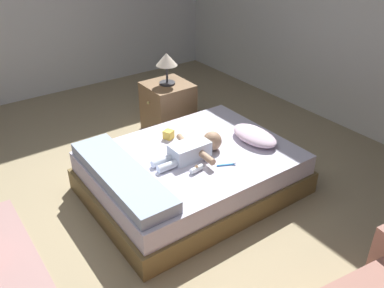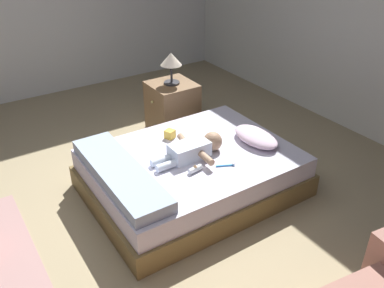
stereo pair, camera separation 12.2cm
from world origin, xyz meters
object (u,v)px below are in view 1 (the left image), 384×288
object	(u,v)px
nightstand	(168,108)
lamp	(167,61)
baby_bottle	(197,169)
toothbrush	(227,164)
bed	(192,173)
baby	(195,149)
toy_block	(169,134)
pillow	(255,135)

from	to	relation	value
nightstand	lamp	world-z (taller)	lamp
lamp	baby_bottle	size ratio (longest dim) A/B	2.73
toothbrush	nightstand	distance (m)	1.44
bed	baby	distance (m)	0.27
bed	toy_block	distance (m)	0.42
lamp	toy_block	bearing A→B (deg)	-32.10
pillow	toothbrush	bearing A→B (deg)	-69.41
toothbrush	toy_block	bearing A→B (deg)	-167.69
toy_block	baby_bottle	size ratio (longest dim) A/B	0.82
bed	nightstand	world-z (taller)	nightstand
baby	lamp	xyz separation A→B (m)	(-1.13, 0.45, 0.37)
pillow	toothbrush	distance (m)	0.50
nightstand	toy_block	world-z (taller)	nightstand
baby	nightstand	size ratio (longest dim) A/B	1.18
pillow	lamp	size ratio (longest dim) A/B	1.42
lamp	baby_bottle	world-z (taller)	lamp
pillow	toy_block	distance (m)	0.78
baby	nightstand	world-z (taller)	nightstand
baby	toy_block	world-z (taller)	baby
lamp	nightstand	bearing A→B (deg)	-90.00
baby_bottle	bed	bearing A→B (deg)	152.11
pillow	toothbrush	world-z (taller)	pillow
pillow	nightstand	xyz separation A→B (m)	(-1.23, -0.15, -0.15)
toothbrush	baby_bottle	world-z (taller)	baby_bottle
nightstand	baby_bottle	bearing A→B (deg)	-23.49
lamp	toy_block	size ratio (longest dim) A/B	3.31
lamp	baby_bottle	distance (m)	1.51
toothbrush	toy_block	xyz separation A→B (m)	(-0.66, -0.14, 0.03)
lamp	toy_block	distance (m)	0.96
nightstand	baby_bottle	world-z (taller)	nightstand
nightstand	toy_block	bearing A→B (deg)	-32.09
bed	nightstand	bearing A→B (deg)	157.52
toothbrush	lamp	world-z (taller)	lamp
toothbrush	nightstand	bearing A→B (deg)	167.16
toothbrush	bed	bearing A→B (deg)	-156.99
lamp	toy_block	world-z (taller)	lamp
nightstand	lamp	distance (m)	0.53
bed	nightstand	xyz separation A→B (m)	(-1.09, 0.45, 0.10)
nightstand	baby_bottle	distance (m)	1.46
bed	toothbrush	distance (m)	0.39
toothbrush	nightstand	world-z (taller)	nightstand
nightstand	toy_block	size ratio (longest dim) A/B	5.46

